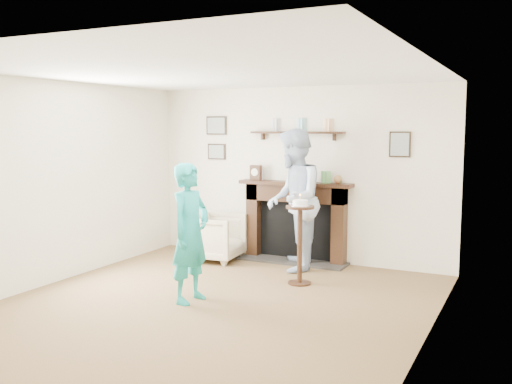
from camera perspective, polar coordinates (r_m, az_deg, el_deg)
ground at (r=6.29m, az=-4.58°, el=-11.37°), size 5.00×5.00×0.00m
room_shell at (r=6.59m, az=-1.65°, el=3.86°), size 4.54×5.02×2.52m
armchair at (r=8.38m, az=-4.10°, el=-6.80°), size 0.81×0.79×0.67m
man at (r=7.85m, az=3.71°, el=-7.72°), size 0.99×1.12×1.91m
woman at (r=6.51m, az=-6.50°, el=-10.77°), size 0.41×0.59×1.54m
pedestal_table at (r=7.01m, az=4.41°, el=-3.71°), size 0.35×0.35×1.12m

